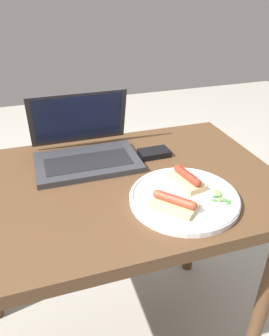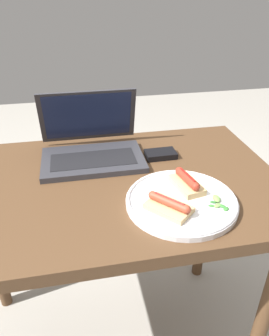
% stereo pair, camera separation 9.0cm
% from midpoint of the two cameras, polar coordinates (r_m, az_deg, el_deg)
% --- Properties ---
extents(desk, '(1.03, 0.64, 0.74)m').
position_cam_midpoint_polar(desk, '(1.00, -7.54, -7.27)').
color(desk, '#4C331E').
rests_on(desk, ground_plane).
extents(laptop, '(0.32, 0.25, 0.20)m').
position_cam_midpoint_polar(laptop, '(1.06, -11.04, 3.18)').
color(laptop, '#2D2D33').
rests_on(laptop, desk).
extents(plate, '(0.29, 0.29, 0.02)m').
position_cam_midpoint_polar(plate, '(0.87, 5.73, -5.25)').
color(plate, silver).
rests_on(plate, desk).
extents(sausage_toast_left, '(0.08, 0.12, 0.04)m').
position_cam_midpoint_polar(sausage_toast_left, '(0.90, 6.33, -2.04)').
color(sausage_toast_left, tan).
rests_on(sausage_toast_left, plate).
extents(sausage_toast_middle, '(0.13, 0.13, 0.04)m').
position_cam_midpoint_polar(sausage_toast_middle, '(0.81, 3.80, -6.21)').
color(sausage_toast_middle, tan).
rests_on(sausage_toast_middle, plate).
extents(salad_pile, '(0.05, 0.07, 0.01)m').
position_cam_midpoint_polar(salad_pile, '(0.87, 11.75, -4.93)').
color(salad_pile, '#387A33').
rests_on(salad_pile, plate).
extents(external_drive, '(0.10, 0.06, 0.02)m').
position_cam_midpoint_polar(external_drive, '(1.08, 1.07, 2.56)').
color(external_drive, black).
rests_on(external_drive, desk).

